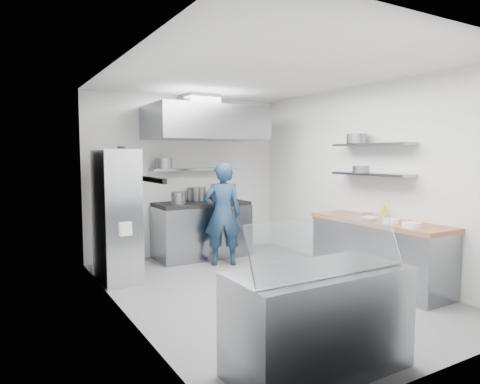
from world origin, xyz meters
TOP-DOWN VIEW (x-y plane):
  - floor at (0.00, 0.00)m, footprint 5.00×5.00m
  - ceiling at (0.00, 0.00)m, footprint 5.00×5.00m
  - wall_back at (0.00, 2.50)m, footprint 3.60×2.80m
  - wall_front at (0.00, -2.50)m, footprint 3.60×2.80m
  - wall_left at (-1.80, 0.00)m, footprint 2.80×5.00m
  - wall_right at (1.80, 0.00)m, footprint 2.80×5.00m
  - gas_range at (0.10, 2.10)m, footprint 1.60×0.80m
  - cooktop at (0.10, 2.10)m, footprint 1.57×0.78m
  - stock_pot_left at (-0.36, 2.00)m, footprint 0.25×0.25m
  - stock_pot_mid at (0.13, 2.34)m, footprint 0.31×0.31m
  - stock_pot_right at (0.48, 2.25)m, footprint 0.27×0.27m
  - over_range_shelf at (0.10, 2.34)m, footprint 1.60×0.30m
  - shelf_pot_a at (-0.50, 2.27)m, footprint 0.27×0.27m
  - extractor_hood at (0.10, 1.93)m, footprint 1.90×1.15m
  - hood_duct at (0.10, 2.15)m, footprint 0.55×0.55m
  - red_firebox at (-1.25, 2.44)m, footprint 0.22×0.10m
  - chef at (0.16, 1.42)m, footprint 0.71×0.60m
  - wire_rack at (-1.53, 1.43)m, footprint 0.50×0.90m
  - rack_bin_a at (-1.53, 1.03)m, footprint 0.16×0.19m
  - rack_bin_b at (-1.53, 1.41)m, footprint 0.13×0.17m
  - rack_jar at (-1.48, 1.26)m, footprint 0.11×0.11m
  - knife_strip at (-1.78, -0.90)m, footprint 0.04×0.55m
  - prep_counter_base at (1.48, -0.60)m, footprint 0.62×2.00m
  - prep_counter_top at (1.48, -0.60)m, footprint 0.65×2.04m
  - plate_stack_a at (1.32, -1.24)m, footprint 0.22×0.22m
  - plate_stack_b at (1.36, -0.90)m, footprint 0.21×0.21m
  - copper_pan at (1.54, -0.34)m, footprint 0.14×0.14m
  - squeeze_bottle at (1.71, -0.47)m, footprint 0.06×0.06m
  - mixing_bowl at (1.28, -0.61)m, footprint 0.22×0.22m
  - wall_shelf_lower at (1.64, -0.30)m, footprint 0.30×1.30m
  - wall_shelf_upper at (1.64, -0.30)m, footprint 0.30×1.30m
  - shelf_pot_c at (1.47, -0.26)m, footprint 0.24×0.24m
  - shelf_pot_d at (1.60, -0.03)m, footprint 0.29×0.29m
  - display_case at (-0.79, -2.00)m, footprint 1.50×0.70m
  - display_glass at (-0.79, -2.12)m, footprint 1.47×0.19m

SIDE VIEW (x-z plane):
  - floor at x=0.00m, z-range 0.00..0.00m
  - prep_counter_base at x=1.48m, z-range 0.00..0.84m
  - display_case at x=-0.79m, z-range 0.00..0.85m
  - gas_range at x=0.10m, z-range 0.00..0.90m
  - rack_bin_a at x=-1.53m, z-range 0.71..0.89m
  - chef at x=0.16m, z-range 0.00..1.65m
  - prep_counter_top at x=1.48m, z-range 0.84..0.90m
  - wire_rack at x=-1.53m, z-range 0.00..1.85m
  - mixing_bowl at x=1.28m, z-range 0.90..0.95m
  - cooktop at x=0.10m, z-range 0.90..0.96m
  - plate_stack_a at x=1.32m, z-range 0.90..0.96m
  - plate_stack_b at x=1.36m, z-range 0.90..0.96m
  - copper_pan at x=1.54m, z-range 0.90..0.96m
  - squeeze_bottle at x=1.71m, z-range 0.90..1.08m
  - stock_pot_right at x=0.48m, z-range 0.96..1.12m
  - stock_pot_left at x=-0.36m, z-range 0.96..1.16m
  - display_glass at x=-0.79m, z-range 0.86..1.28m
  - stock_pot_mid at x=0.13m, z-range 0.96..1.20m
  - rack_bin_b at x=-1.53m, z-range 1.23..1.37m
  - wall_back at x=0.00m, z-range 1.39..1.41m
  - wall_front at x=0.00m, z-range 1.39..1.41m
  - wall_left at x=-1.80m, z-range 1.39..1.41m
  - wall_right at x=1.80m, z-range 1.39..1.41m
  - red_firebox at x=-1.25m, z-range 1.29..1.55m
  - wall_shelf_lower at x=1.64m, z-range 1.48..1.52m
  - over_range_shelf at x=0.10m, z-range 1.50..1.54m
  - knife_strip at x=-1.78m, z-range 1.53..1.57m
  - shelf_pot_c at x=1.47m, z-range 1.52..1.62m
  - shelf_pot_a at x=-0.50m, z-range 1.54..1.72m
  - rack_jar at x=-1.48m, z-range 1.71..1.89m
  - wall_shelf_upper at x=1.64m, z-range 1.90..1.94m
  - shelf_pot_d at x=1.60m, z-range 1.94..2.08m
  - extractor_hood at x=0.10m, z-range 2.02..2.57m
  - hood_duct at x=0.10m, z-range 2.56..2.80m
  - ceiling at x=0.00m, z-range 2.80..2.80m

